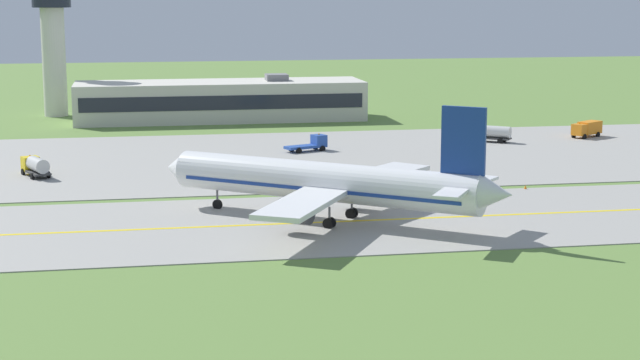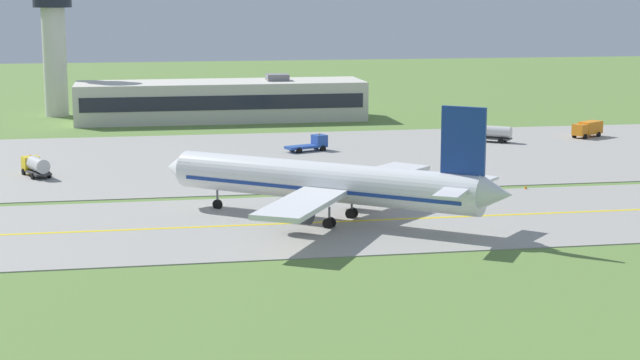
% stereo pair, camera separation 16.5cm
% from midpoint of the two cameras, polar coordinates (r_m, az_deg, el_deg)
% --- Properties ---
extents(ground_plane, '(500.00, 500.00, 0.00)m').
position_cam_midpoint_polar(ground_plane, '(106.53, 0.75, -2.37)').
color(ground_plane, olive).
extents(taxiway_strip, '(240.00, 28.00, 0.10)m').
position_cam_midpoint_polar(taxiway_strip, '(106.52, 0.75, -2.34)').
color(taxiway_strip, '#9E9B93').
rests_on(taxiway_strip, ground).
extents(apron_pad, '(140.00, 52.00, 0.10)m').
position_cam_midpoint_polar(apron_pad, '(148.91, 1.47, 1.32)').
color(apron_pad, '#9E9B93').
rests_on(apron_pad, ground).
extents(taxiway_centreline, '(220.00, 0.60, 0.01)m').
position_cam_midpoint_polar(taxiway_centreline, '(106.50, 0.75, -2.31)').
color(taxiway_centreline, yellow).
rests_on(taxiway_centreline, taxiway_strip).
extents(airplane_lead, '(33.56, 29.18, 12.70)m').
position_cam_midpoint_polar(airplane_lead, '(106.06, 0.47, -0.14)').
color(airplane_lead, white).
rests_on(airplane_lead, ground).
extents(service_truck_baggage, '(4.23, 6.32, 2.65)m').
position_cam_midpoint_polar(service_truck_baggage, '(137.05, -15.34, 0.79)').
color(service_truck_baggage, yellow).
rests_on(service_truck_baggage, ground).
extents(service_truck_fuel, '(6.70, 4.26, 2.59)m').
position_cam_midpoint_polar(service_truck_fuel, '(153.51, -0.40, 2.02)').
color(service_truck_fuel, '#264CA5').
rests_on(service_truck_fuel, ground).
extents(service_truck_catering, '(6.16, 4.97, 2.60)m').
position_cam_midpoint_polar(service_truck_catering, '(173.37, 14.54, 2.77)').
color(service_truck_catering, orange).
rests_on(service_truck_catering, ground).
extents(service_truck_pushback, '(6.04, 5.22, 2.65)m').
position_cam_midpoint_polar(service_truck_pushback, '(164.78, 9.48, 2.58)').
color(service_truck_pushback, silver).
rests_on(service_truck_pushback, ground).
extents(terminal_building, '(52.50, 14.01, 8.32)m').
position_cam_midpoint_polar(terminal_building, '(191.69, -5.44, 4.37)').
color(terminal_building, beige).
rests_on(terminal_building, ground).
extents(control_tower, '(7.60, 7.60, 25.43)m').
position_cam_midpoint_polar(control_tower, '(202.62, -14.44, 7.77)').
color(control_tower, silver).
rests_on(control_tower, ground).
extents(traffic_cone_near_edge, '(0.44, 0.44, 0.60)m').
position_cam_midpoint_polar(traffic_cone_near_edge, '(126.42, 11.30, -0.40)').
color(traffic_cone_near_edge, orange).
rests_on(traffic_cone_near_edge, ground).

